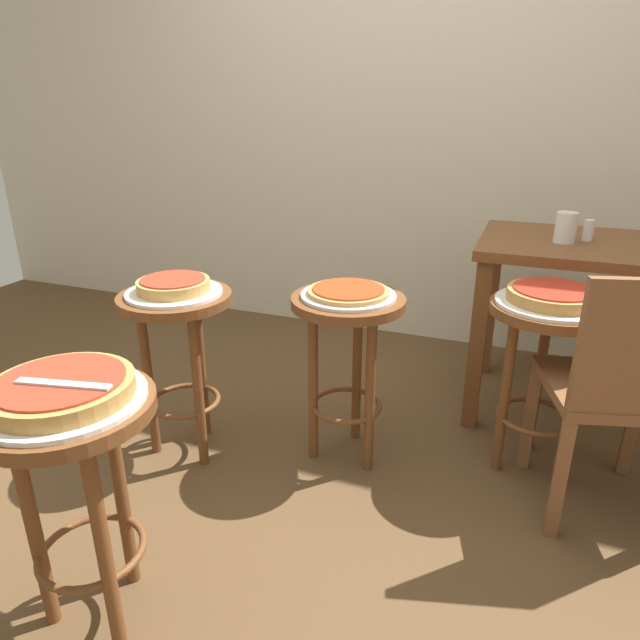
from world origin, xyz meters
The scene contains 19 objects.
ground_plane centered at (0.00, 0.00, 0.00)m, with size 6.00×6.00×0.00m, color brown.
back_wall centered at (0.00, 1.65, 1.50)m, with size 6.00×0.10×3.00m, color beige.
stool_foreground centered at (-0.27, -0.62, 0.48)m, with size 0.41×0.41×0.64m.
serving_plate_foreground centered at (-0.27, -0.62, 0.65)m, with size 0.37×0.37×0.01m, color white.
pizza_foreground centered at (-0.27, -0.62, 0.68)m, with size 0.32×0.32×0.05m.
stool_middle centered at (-0.49, 0.12, 0.48)m, with size 0.41×0.41×0.64m.
serving_plate_middle centered at (-0.49, 0.12, 0.65)m, with size 0.34×0.34×0.01m, color white.
pizza_middle centered at (-0.49, 0.12, 0.68)m, with size 0.26×0.26×0.05m.
stool_leftside centered at (0.10, 0.32, 0.48)m, with size 0.41×0.41×0.64m.
serving_plate_leftside centered at (0.10, 0.32, 0.65)m, with size 0.34×0.34×0.01m, color silver.
pizza_leftside centered at (0.10, 0.32, 0.67)m, with size 0.29×0.29×0.02m.
stool_rear centered at (0.76, 0.49, 0.48)m, with size 0.41×0.41×0.64m.
serving_plate_rear centered at (0.76, 0.49, 0.65)m, with size 0.37×0.37×0.01m, color white.
pizza_rear centered at (0.76, 0.49, 0.68)m, with size 0.30×0.30×0.05m.
dining_table centered at (0.93, 0.99, 0.63)m, with size 0.91×0.65×0.76m.
cup_near_edge centered at (0.79, 0.93, 0.82)m, with size 0.08×0.08×0.12m, color silver.
condiment_shaker centered at (0.88, 1.00, 0.81)m, with size 0.04×0.04×0.08m, color white.
wooden_chair centered at (0.99, 0.30, 0.47)m, with size 0.49×0.49×0.85m.
pizza_server_knife centered at (-0.24, -0.64, 0.71)m, with size 0.22×0.02×0.01m, color silver.
Camera 1 is at (0.68, -1.44, 1.27)m, focal length 31.28 mm.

